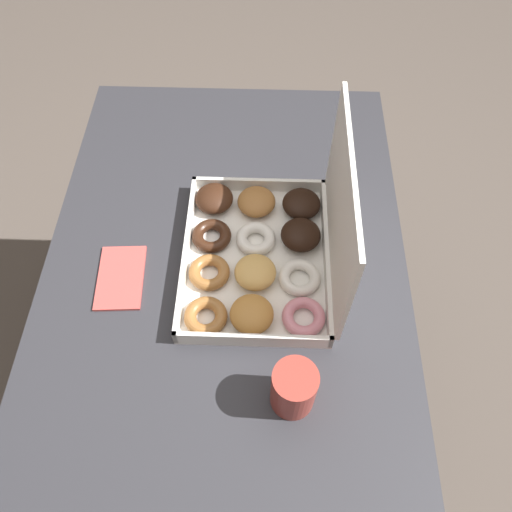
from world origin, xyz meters
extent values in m
plane|color=#564C44|center=(0.00, 0.00, 0.00)|extent=(8.00, 8.00, 0.00)
cube|color=#2D2D33|center=(0.00, 0.00, 0.72)|extent=(0.98, 0.70, 0.03)
cylinder|color=#2D2D33|center=(-0.44, -0.30, 0.35)|extent=(0.06, 0.06, 0.71)
cylinder|color=#2D2D33|center=(-0.44, 0.30, 0.35)|extent=(0.06, 0.06, 0.71)
cube|color=silver|center=(0.02, 0.06, 0.74)|extent=(0.36, 0.28, 0.01)
cube|color=white|center=(0.02, -0.07, 0.76)|extent=(0.36, 0.01, 0.03)
cube|color=white|center=(0.02, 0.19, 0.76)|extent=(0.36, 0.01, 0.03)
cube|color=white|center=(-0.16, 0.06, 0.76)|extent=(0.01, 0.28, 0.03)
cube|color=white|center=(0.19, 0.06, 0.76)|extent=(0.01, 0.28, 0.03)
cube|color=white|center=(0.02, 0.20, 0.90)|extent=(0.36, 0.01, 0.24)
ellipsoid|color=#381E11|center=(-0.11, -0.03, 0.76)|extent=(0.08, 0.08, 0.04)
torus|color=#381E11|center=(-0.03, -0.03, 0.75)|extent=(0.08, 0.08, 0.02)
torus|color=#9E6633|center=(0.06, -0.03, 0.75)|extent=(0.08, 0.08, 0.02)
torus|color=#9E6633|center=(0.15, -0.03, 0.75)|extent=(0.08, 0.08, 0.02)
ellipsoid|color=#9E6633|center=(-0.11, 0.06, 0.76)|extent=(0.08, 0.08, 0.04)
torus|color=white|center=(-0.02, 0.06, 0.75)|extent=(0.08, 0.08, 0.02)
ellipsoid|color=tan|center=(0.06, 0.06, 0.76)|extent=(0.08, 0.08, 0.04)
ellipsoid|color=#B77A38|center=(0.15, 0.06, 0.76)|extent=(0.08, 0.08, 0.04)
ellipsoid|color=black|center=(-0.11, 0.15, 0.76)|extent=(0.08, 0.08, 0.04)
ellipsoid|color=black|center=(-0.03, 0.15, 0.76)|extent=(0.08, 0.08, 0.04)
torus|color=white|center=(0.06, 0.14, 0.75)|extent=(0.08, 0.08, 0.02)
torus|color=pink|center=(0.14, 0.15, 0.75)|extent=(0.08, 0.08, 0.02)
cylinder|color=#A3382D|center=(0.29, 0.13, 0.79)|extent=(0.07, 0.07, 0.10)
cylinder|color=black|center=(0.29, 0.13, 0.84)|extent=(0.06, 0.06, 0.01)
cube|color=#CC4C47|center=(0.07, -0.20, 0.74)|extent=(0.14, 0.09, 0.01)
camera|label=1|loc=(0.54, 0.08, 1.56)|focal=35.00mm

